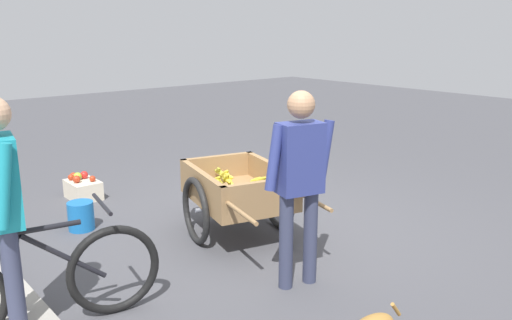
{
  "coord_description": "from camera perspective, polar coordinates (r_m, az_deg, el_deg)",
  "views": [
    {
      "loc": [
        -3.7,
        3.29,
        2.0
      ],
      "look_at": [
        0.05,
        0.11,
        0.75
      ],
      "focal_mm": 36.95,
      "sensor_mm": 36.0,
      "label": 1
    }
  ],
  "objects": [
    {
      "name": "mixed_fruit_crate",
      "position": [
        6.62,
        -18.24,
        -2.93
      ],
      "size": [
        0.44,
        0.32,
        0.31
      ],
      "color": "beige",
      "rests_on": "ground"
    },
    {
      "name": "vendor_person",
      "position": [
        4.0,
        4.75,
        -1.44
      ],
      "size": [
        0.28,
        0.59,
        1.55
      ],
      "color": "#333851",
      "rests_on": "ground"
    },
    {
      "name": "cyclist_person",
      "position": [
        3.62,
        -25.75,
        -3.9
      ],
      "size": [
        0.51,
        0.26,
        1.61
      ],
      "color": "#333851",
      "rests_on": "ground"
    },
    {
      "name": "plastic_bucket",
      "position": [
        5.63,
        -18.42,
        -5.76
      ],
      "size": [
        0.26,
        0.26,
        0.29
      ],
      "primitive_type": "cylinder",
      "color": "#1966B2",
      "rests_on": "ground"
    },
    {
      "name": "bicycle",
      "position": [
        3.85,
        -22.46,
        -12.25
      ],
      "size": [
        0.49,
        1.64,
        0.85
      ],
      "color": "black",
      "rests_on": "ground"
    },
    {
      "name": "ground_plane",
      "position": [
        5.34,
        1.26,
        -7.73
      ],
      "size": [
        24.0,
        24.0,
        0.0
      ],
      "primitive_type": "plane",
      "color": "#47474C"
    },
    {
      "name": "fruit_cart",
      "position": [
        5.1,
        -1.91,
        -3.58
      ],
      "size": [
        1.79,
        1.15,
        0.73
      ],
      "color": "#937047",
      "rests_on": "ground"
    }
  ]
}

